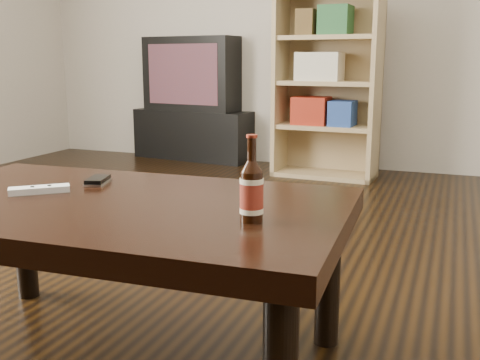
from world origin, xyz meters
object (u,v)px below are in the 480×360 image
(beer_bottle, at_px, (252,191))
(tv_stand, at_px, (200,133))
(bookshelf, at_px, (327,79))
(phone, at_px, (98,180))
(coffee_table, at_px, (114,222))
(tv, at_px, (199,74))
(remote, at_px, (39,190))

(beer_bottle, bearing_deg, tv_stand, 117.04)
(bookshelf, xyz_separation_m, beer_bottle, (0.47, -2.94, -0.17))
(phone, bearing_deg, tv_stand, 92.45)
(tv_stand, relative_size, phone, 8.78)
(phone, bearing_deg, coffee_table, -62.21)
(tv, bearing_deg, remote, -65.35)
(coffee_table, xyz_separation_m, remote, (-0.25, -0.00, 0.07))
(remote, bearing_deg, beer_bottle, 45.07)
(tv_stand, xyz_separation_m, beer_bottle, (1.72, -3.36, 0.35))
(coffee_table, bearing_deg, bookshelf, 90.70)
(coffee_table, relative_size, beer_bottle, 6.29)
(coffee_table, relative_size, phone, 10.81)
(bookshelf, bearing_deg, phone, -89.98)
(coffee_table, bearing_deg, remote, -179.18)
(tv_stand, relative_size, remote, 6.71)
(beer_bottle, distance_m, remote, 0.69)
(tv, distance_m, beer_bottle, 3.78)
(bookshelf, distance_m, remote, 2.90)
(beer_bottle, relative_size, phone, 1.72)
(beer_bottle, height_order, phone, beer_bottle)
(bookshelf, bearing_deg, coffee_table, -86.47)
(tv, xyz_separation_m, beer_bottle, (1.72, -3.36, -0.19))
(beer_bottle, bearing_deg, coffee_table, 172.57)
(tv_stand, height_order, beer_bottle, beer_bottle)
(remote, bearing_deg, tv, 156.80)
(beer_bottle, bearing_deg, tv, 117.05)
(tv, height_order, bookshelf, bookshelf)
(bookshelf, relative_size, coffee_table, 1.05)
(phone, bearing_deg, tv, 92.47)
(tv_stand, relative_size, coffee_table, 0.81)
(tv, relative_size, phone, 7.32)
(tv_stand, height_order, phone, phone)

